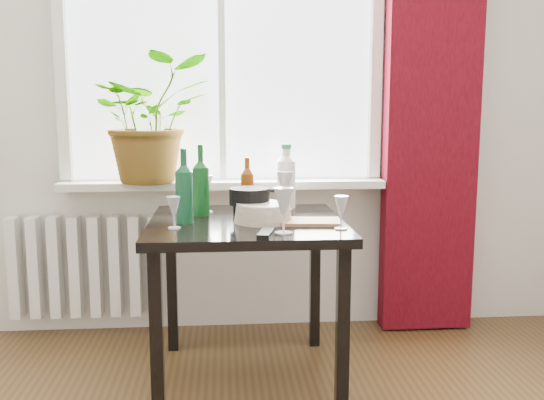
{
  "coord_description": "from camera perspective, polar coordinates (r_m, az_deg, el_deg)",
  "views": [
    {
      "loc": [
        -0.0,
        -1.08,
        1.23
      ],
      "look_at": [
        0.21,
        1.55,
        0.83
      ],
      "focal_mm": 40.0,
      "sensor_mm": 36.0,
      "label": 1
    }
  ],
  "objects": [
    {
      "name": "plate_stack",
      "position": [
        2.62,
        -0.85,
        -1.23
      ],
      "size": [
        0.28,
        0.28,
        0.08
      ],
      "primitive_type": "cylinder",
      "rotation": [
        0.0,
        0.0,
        0.11
      ],
      "color": "beige",
      "rests_on": "table"
    },
    {
      "name": "wine_bottle_right",
      "position": [
        2.79,
        -6.71,
        1.91
      ],
      "size": [
        0.09,
        0.09,
        0.33
      ],
      "primitive_type": null,
      "rotation": [
        0.0,
        0.0,
        0.27
      ],
      "color": "#0D4416",
      "rests_on": "table"
    },
    {
      "name": "windowsill",
      "position": [
        3.26,
        -4.61,
        1.49
      ],
      "size": [
        1.72,
        0.2,
        0.04
      ],
      "color": "silver",
      "rests_on": "ground"
    },
    {
      "name": "radiator",
      "position": [
        3.45,
        -17.13,
        -5.98
      ],
      "size": [
        0.8,
        0.1,
        0.55
      ],
      "color": "white",
      "rests_on": "ground"
    },
    {
      "name": "window",
      "position": [
        3.32,
        -4.78,
        15.04
      ],
      "size": [
        1.72,
        0.08,
        1.62
      ],
      "color": "white",
      "rests_on": "ground"
    },
    {
      "name": "table",
      "position": [
        2.7,
        -2.41,
        -3.83
      ],
      "size": [
        0.85,
        0.85,
        0.74
      ],
      "color": "black",
      "rests_on": "ground"
    },
    {
      "name": "wineglass_back_center",
      "position": [
        2.92,
        1.17,
        0.92
      ],
      "size": [
        0.11,
        0.11,
        0.19
      ],
      "primitive_type": null,
      "rotation": [
        0.0,
        0.0,
        -0.42
      ],
      "color": "silver",
      "rests_on": "table"
    },
    {
      "name": "bottle_amber",
      "position": [
        2.9,
        -2.34,
        1.53
      ],
      "size": [
        0.07,
        0.07,
        0.26
      ],
      "primitive_type": null,
      "rotation": [
        0.0,
        0.0,
        -0.12
      ],
      "color": "#77330D",
      "rests_on": "table"
    },
    {
      "name": "tv_remote",
      "position": [
        2.36,
        -0.58,
        -3.13
      ],
      "size": [
        0.08,
        0.17,
        0.02
      ],
      "primitive_type": "cube",
      "rotation": [
        0.0,
        0.0,
        -0.23
      ],
      "color": "black",
      "rests_on": "table"
    },
    {
      "name": "wineglass_front_left",
      "position": [
        2.51,
        -9.22,
        -1.16
      ],
      "size": [
        0.06,
        0.06,
        0.14
      ],
      "primitive_type": null,
      "rotation": [
        0.0,
        0.0,
        -0.05
      ],
      "color": "#B3B9C1",
      "rests_on": "table"
    },
    {
      "name": "cutting_board",
      "position": [
        2.61,
        3.6,
        -2.04
      ],
      "size": [
        0.27,
        0.19,
        0.01
      ],
      "primitive_type": "cube",
      "rotation": [
        0.0,
        0.0,
        -0.09
      ],
      "color": "#AA734C",
      "rests_on": "table"
    },
    {
      "name": "wineglass_back_left",
      "position": [
        2.87,
        -6.32,
        0.62
      ],
      "size": [
        0.09,
        0.09,
        0.18
      ],
      "primitive_type": null,
      "rotation": [
        0.0,
        0.0,
        0.22
      ],
      "color": "silver",
      "rests_on": "table"
    },
    {
      "name": "curtain",
      "position": [
        3.39,
        14.85,
        9.5
      ],
      "size": [
        0.5,
        0.12,
        2.56
      ],
      "color": "#3D050D",
      "rests_on": "ground"
    },
    {
      "name": "potted_plant",
      "position": [
        3.2,
        -11.36,
        7.47
      ],
      "size": [
        0.73,
        0.69,
        0.66
      ],
      "primitive_type": "imported",
      "rotation": [
        0.0,
        0.0,
        0.36
      ],
      "color": "#2F661B",
      "rests_on": "windowsill"
    },
    {
      "name": "wine_bottle_left",
      "position": [
        2.61,
        -8.27,
        1.37
      ],
      "size": [
        0.08,
        0.08,
        0.33
      ],
      "primitive_type": null,
      "rotation": [
        0.0,
        0.0,
        0.12
      ],
      "color": "#0C4222",
      "rests_on": "table"
    },
    {
      "name": "wineglass_front_right",
      "position": [
        2.38,
        1.1,
        -0.97
      ],
      "size": [
        0.1,
        0.1,
        0.19
      ],
      "primitive_type": null,
      "rotation": [
        0.0,
        0.0,
        -0.36
      ],
      "color": "silver",
      "rests_on": "table"
    },
    {
      "name": "cleaning_bottle",
      "position": [
        2.99,
        1.33,
        2.37
      ],
      "size": [
        0.12,
        0.12,
        0.32
      ],
      "primitive_type": null,
      "rotation": [
        0.0,
        0.0,
        -0.35
      ],
      "color": "white",
      "rests_on": "table"
    },
    {
      "name": "wineglass_far_right",
      "position": [
        2.48,
        6.52,
        -1.16
      ],
      "size": [
        0.07,
        0.07,
        0.14
      ],
      "primitive_type": null,
      "rotation": [
        0.0,
        0.0,
        -0.17
      ],
      "color": "silver",
      "rests_on": "table"
    },
    {
      "name": "fondue_pot",
      "position": [
        2.69,
        -2.13,
        -0.34
      ],
      "size": [
        0.23,
        0.21,
        0.14
      ],
      "primitive_type": null,
      "rotation": [
        0.0,
        0.0,
        0.16
      ],
      "color": "black",
      "rests_on": "table"
    }
  ]
}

